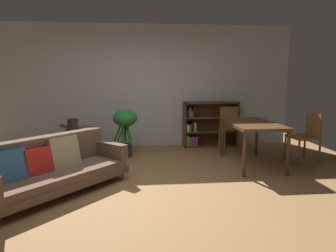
{
  "coord_description": "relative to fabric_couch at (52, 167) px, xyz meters",
  "views": [
    {
      "loc": [
        -0.01,
        -3.87,
        1.51
      ],
      "look_at": [
        0.41,
        0.52,
        0.8
      ],
      "focal_mm": 30.93,
      "sensor_mm": 36.0,
      "label": 1
    }
  ],
  "objects": [
    {
      "name": "desk_speaker",
      "position": [
        -0.05,
        1.53,
        0.32
      ],
      "size": [
        0.18,
        0.18,
        0.25
      ],
      "color": "#2D2823",
      "rests_on": "media_console"
    },
    {
      "name": "bookshelf",
      "position": [
        2.69,
        2.53,
        0.14
      ],
      "size": [
        1.24,
        0.3,
        1.01
      ],
      "color": "#56351E",
      "rests_on": "ground_plane"
    },
    {
      "name": "dining_chair_far",
      "position": [
        3.11,
        2.07,
        0.19
      ],
      "size": [
        0.45,
        0.4,
        0.93
      ],
      "color": "brown",
      "rests_on": "ground_plane"
    },
    {
      "name": "potted_floor_plant",
      "position": [
        0.89,
        1.72,
        0.31
      ],
      "size": [
        0.49,
        0.58,
        0.94
      ],
      "color": "#333338",
      "rests_on": "ground_plane"
    },
    {
      "name": "dining_table",
      "position": [
        3.14,
        0.97,
        0.34
      ],
      "size": [
        0.8,
        1.35,
        0.77
      ],
      "color": "#56351E",
      "rests_on": "ground_plane"
    },
    {
      "name": "media_console",
      "position": [
        -0.03,
        1.79,
        -0.07
      ],
      "size": [
        0.47,
        1.12,
        0.54
      ],
      "color": "olive",
      "rests_on": "ground_plane"
    },
    {
      "name": "open_laptop",
      "position": [
        -0.11,
        1.85,
        0.22
      ],
      "size": [
        0.48,
        0.37,
        0.1
      ],
      "color": "#333338",
      "rests_on": "media_console"
    },
    {
      "name": "dining_chair_near",
      "position": [
        4.22,
        1.06,
        0.17
      ],
      "size": [
        0.49,
        0.49,
        0.9
      ],
      "color": "brown",
      "rests_on": "ground_plane"
    },
    {
      "name": "fabric_couch",
      "position": [
        0.0,
        0.0,
        0.0
      ],
      "size": [
        1.86,
        1.94,
        0.74
      ],
      "color": "brown",
      "rests_on": "ground_plane"
    },
    {
      "name": "ground_plane",
      "position": [
        1.21,
        0.0,
        -0.34
      ],
      "size": [
        8.16,
        8.16,
        0.0
      ],
      "primitive_type": "plane",
      "color": "#9E7042"
    },
    {
      "name": "back_wall_panel",
      "position": [
        1.21,
        2.7,
        1.01
      ],
      "size": [
        6.8,
        0.1,
        2.7
      ],
      "primitive_type": "cube",
      "color": "silver",
      "rests_on": "ground_plane"
    }
  ]
}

